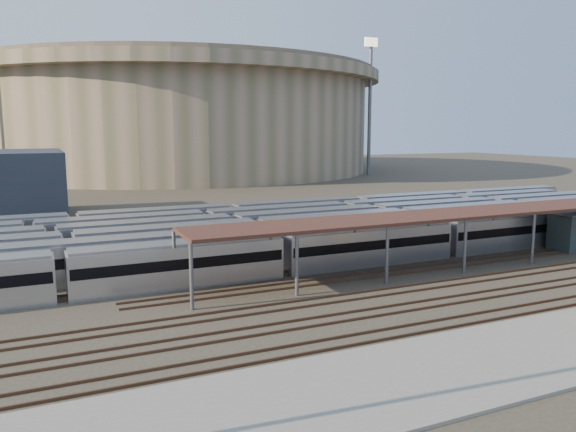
# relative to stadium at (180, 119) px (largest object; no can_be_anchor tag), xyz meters

# --- Properties ---
(ground) EXTENTS (420.00, 420.00, 0.00)m
(ground) POSITION_rel_stadium_xyz_m (-25.00, -140.00, -16.47)
(ground) COLOR #383026
(ground) RESTS_ON ground
(apron) EXTENTS (50.00, 9.00, 0.20)m
(apron) POSITION_rel_stadium_xyz_m (-30.00, -155.00, -16.37)
(apron) COLOR gray
(apron) RESTS_ON ground
(subway_trains) EXTENTS (122.14, 23.90, 3.60)m
(subway_trains) POSITION_rel_stadium_xyz_m (-24.05, -121.50, -14.67)
(subway_trains) COLOR #ABABB0
(subway_trains) RESTS_ON ground
(inspection_shed) EXTENTS (60.30, 6.00, 5.30)m
(inspection_shed) POSITION_rel_stadium_xyz_m (-3.00, -136.00, -11.49)
(inspection_shed) COLOR #5B5B60
(inspection_shed) RESTS_ON ground
(empty_tracks) EXTENTS (170.00, 9.62, 0.18)m
(empty_tracks) POSITION_rel_stadium_xyz_m (-25.00, -145.00, -16.38)
(empty_tracks) COLOR #4C3323
(empty_tracks) RESTS_ON ground
(stadium) EXTENTS (124.00, 124.00, 32.50)m
(stadium) POSITION_rel_stadium_xyz_m (0.00, 0.00, 0.00)
(stadium) COLOR gray
(stadium) RESTS_ON ground
(floodlight_2) EXTENTS (4.00, 1.00, 38.40)m
(floodlight_2) POSITION_rel_stadium_xyz_m (45.00, -40.00, 4.18)
(floodlight_2) COLOR #5B5B60
(floodlight_2) RESTS_ON ground
(floodlight_3) EXTENTS (4.00, 1.00, 38.40)m
(floodlight_3) POSITION_rel_stadium_xyz_m (-35.00, 20.00, 4.18)
(floodlight_3) COLOR #5B5B60
(floodlight_3) RESTS_ON ground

